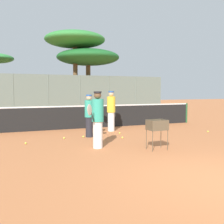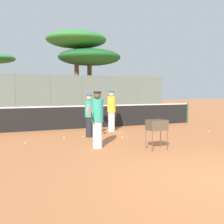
# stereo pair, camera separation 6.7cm
# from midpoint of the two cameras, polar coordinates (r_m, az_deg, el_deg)

# --- Properties ---
(ground_plane) EXTENTS (80.00, 80.00, 0.00)m
(ground_plane) POSITION_cam_midpoint_polar(r_m,az_deg,el_deg) (5.61, 22.44, -13.80)
(ground_plane) COLOR #C67242
(tennis_net) EXTENTS (10.90, 0.10, 1.07)m
(tennis_net) POSITION_cam_midpoint_polar(r_m,az_deg,el_deg) (12.35, -4.35, -0.88)
(tennis_net) COLOR #26592D
(tennis_net) RESTS_ON ground_plane
(back_fence) EXTENTS (24.73, 0.08, 3.28)m
(back_fence) POSITION_cam_midpoint_polar(r_m,az_deg,el_deg) (25.36, -13.77, 4.25)
(back_fence) COLOR slate
(back_fence) RESTS_ON ground_plane
(tree_0) EXTENTS (6.15, 6.15, 7.73)m
(tree_0) POSITION_cam_midpoint_polar(r_m,az_deg,el_deg) (28.01, -8.13, 15.13)
(tree_0) COLOR brown
(tree_0) RESTS_ON ground_plane
(tree_2) EXTENTS (6.57, 6.57, 6.08)m
(tree_2) POSITION_cam_midpoint_polar(r_m,az_deg,el_deg) (28.25, -5.30, 11.65)
(tree_2) COLOR brown
(tree_2) RESTS_ON ground_plane
(player_white_outfit) EXTENTS (0.70, 0.72, 1.73)m
(player_white_outfit) POSITION_cam_midpoint_polar(r_m,az_deg,el_deg) (7.93, -3.40, -1.49)
(player_white_outfit) COLOR white
(player_white_outfit) RESTS_ON ground_plane
(player_red_cap) EXTENTS (0.33, 0.88, 1.60)m
(player_red_cap) POSITION_cam_midpoint_polar(r_m,az_deg,el_deg) (9.87, -5.18, -0.67)
(player_red_cap) COLOR #26262D
(player_red_cap) RESTS_ON ground_plane
(player_yellow_shirt) EXTENTS (0.75, 0.67, 1.73)m
(player_yellow_shirt) POSITION_cam_midpoint_polar(r_m,az_deg,el_deg) (11.30, -0.40, 0.36)
(player_yellow_shirt) COLOR white
(player_yellow_shirt) RESTS_ON ground_plane
(ball_cart) EXTENTS (0.56, 0.41, 0.89)m
(ball_cart) POSITION_cam_midpoint_polar(r_m,az_deg,el_deg) (7.84, 9.55, -3.34)
(ball_cart) COLOR brown
(ball_cart) RESTS_ON ground_plane
(tennis_ball_0) EXTENTS (0.07, 0.07, 0.07)m
(tennis_ball_0) POSITION_cam_midpoint_polar(r_m,az_deg,el_deg) (9.89, -6.45, -5.34)
(tennis_ball_0) COLOR #D1E54C
(tennis_ball_0) RESTS_ON ground_plane
(tennis_ball_1) EXTENTS (0.07, 0.07, 0.07)m
(tennis_ball_1) POSITION_cam_midpoint_polar(r_m,az_deg,el_deg) (9.70, -10.59, -5.59)
(tennis_ball_1) COLOR #D1E54C
(tennis_ball_1) RESTS_ON ground_plane
(tennis_ball_2) EXTENTS (0.07, 0.07, 0.07)m
(tennis_ball_2) POSITION_cam_midpoint_polar(r_m,az_deg,el_deg) (11.75, 20.00, -4.01)
(tennis_ball_2) COLOR #D1E54C
(tennis_ball_2) RESTS_ON ground_plane
(tennis_ball_3) EXTENTS (0.07, 0.07, 0.07)m
(tennis_ball_3) POSITION_cam_midpoint_polar(r_m,az_deg,el_deg) (9.07, -18.47, -6.46)
(tennis_ball_3) COLOR #D1E54C
(tennis_ball_3) RESTS_ON ground_plane
(tennis_ball_4) EXTENTS (0.07, 0.07, 0.07)m
(tennis_ball_4) POSITION_cam_midpoint_polar(r_m,az_deg,el_deg) (10.64, 1.49, -4.61)
(tennis_ball_4) COLOR #D1E54C
(tennis_ball_4) RESTS_ON ground_plane
(tennis_ball_6) EXTENTS (0.07, 0.07, 0.07)m
(tennis_ball_6) POSITION_cam_midpoint_polar(r_m,az_deg,el_deg) (9.66, 2.07, -5.56)
(tennis_ball_6) COLOR #D1E54C
(tennis_ball_6) RESTS_ON ground_plane
(parked_car) EXTENTS (4.20, 1.70, 1.60)m
(parked_car) POSITION_cam_midpoint_polar(r_m,az_deg,el_deg) (29.92, -14.96, 2.39)
(parked_car) COLOR white
(parked_car) RESTS_ON ground_plane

